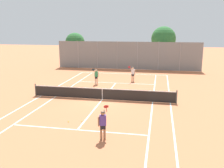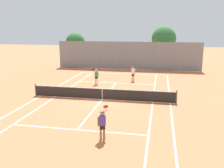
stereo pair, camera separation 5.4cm
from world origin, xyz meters
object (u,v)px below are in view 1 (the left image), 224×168
(player_near_side, at_px, (103,123))
(player_far_left, at_px, (96,76))
(tree_behind_left, at_px, (75,43))
(loose_tennis_ball_0, at_px, (68,122))
(loose_tennis_ball_1, at_px, (82,121))
(loose_tennis_ball_2, at_px, (111,76))
(tennis_net, at_px, (102,93))
(player_far_right, at_px, (133,73))
(tree_behind_right, at_px, (163,39))

(player_near_side, relative_size, player_far_left, 1.00)
(player_near_side, height_order, tree_behind_left, tree_behind_left)
(player_near_side, bearing_deg, loose_tennis_ball_0, 143.11)
(loose_tennis_ball_1, distance_m, tree_behind_left, 24.19)
(player_far_left, bearing_deg, tree_behind_left, 118.20)
(loose_tennis_ball_0, bearing_deg, player_far_left, 95.03)
(loose_tennis_ball_0, xyz_separation_m, loose_tennis_ball_1, (0.78, 0.27, 0.00))
(player_far_left, bearing_deg, loose_tennis_ball_2, 81.28)
(tennis_net, distance_m, player_far_right, 7.73)
(player_far_right, bearing_deg, tree_behind_right, 74.98)
(tennis_net, height_order, loose_tennis_ball_2, tennis_net)
(player_near_side, height_order, player_far_right, same)
(player_far_right, xyz_separation_m, loose_tennis_ball_2, (-2.87, 2.42, -0.89))
(player_far_right, xyz_separation_m, tree_behind_left, (-10.06, 9.88, 2.60))
(loose_tennis_ball_0, bearing_deg, tree_behind_right, 76.76)
(player_far_left, height_order, tree_behind_right, tree_behind_right)
(player_far_right, height_order, tree_behind_left, tree_behind_left)
(tree_behind_right, bearing_deg, tree_behind_left, -171.48)
(player_near_side, xyz_separation_m, loose_tennis_ball_2, (-2.93, 17.33, -0.89))
(loose_tennis_ball_2, relative_size, tree_behind_left, 0.01)
(loose_tennis_ball_0, bearing_deg, tennis_net, 79.92)
(player_near_side, distance_m, player_far_right, 14.91)
(loose_tennis_ball_2, bearing_deg, player_far_right, -40.20)
(player_near_side, bearing_deg, loose_tennis_ball_2, 99.60)
(player_near_side, height_order, player_far_left, same)
(tree_behind_right, bearing_deg, tennis_net, -104.10)
(tree_behind_left, bearing_deg, tree_behind_right, 8.52)
(loose_tennis_ball_2, bearing_deg, loose_tennis_ball_1, -86.14)
(loose_tennis_ball_1, height_order, tree_behind_left, tree_behind_left)
(player_near_side, distance_m, tree_behind_right, 27.14)
(player_far_left, distance_m, loose_tennis_ball_1, 10.58)
(player_far_left, xyz_separation_m, loose_tennis_ball_1, (1.72, -10.40, -0.89))
(player_far_left, bearing_deg, tennis_net, -70.44)
(tennis_net, xyz_separation_m, player_far_right, (1.69, 7.53, 0.42))
(loose_tennis_ball_2, xyz_separation_m, tree_behind_left, (-7.19, 7.45, 3.49))
(player_far_left, bearing_deg, loose_tennis_ball_1, -80.59)
(loose_tennis_ball_0, relative_size, tree_behind_left, 0.01)
(player_far_left, xyz_separation_m, loose_tennis_ball_2, (0.71, 4.63, -0.89))
(tennis_net, distance_m, loose_tennis_ball_0, 5.46)
(player_far_right, relative_size, loose_tennis_ball_0, 26.88)
(player_near_side, height_order, loose_tennis_ball_2, player_near_side)
(tennis_net, relative_size, player_far_left, 6.76)
(player_far_right, bearing_deg, loose_tennis_ball_1, -98.37)
(tree_behind_left, distance_m, tree_behind_right, 13.40)
(tennis_net, distance_m, player_near_side, 7.60)
(player_far_right, distance_m, tree_behind_right, 12.68)
(player_near_side, distance_m, loose_tennis_ball_1, 3.13)
(tennis_net, bearing_deg, player_near_side, -76.66)
(player_far_right, bearing_deg, tennis_net, -102.64)
(tennis_net, height_order, player_near_side, player_near_side)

